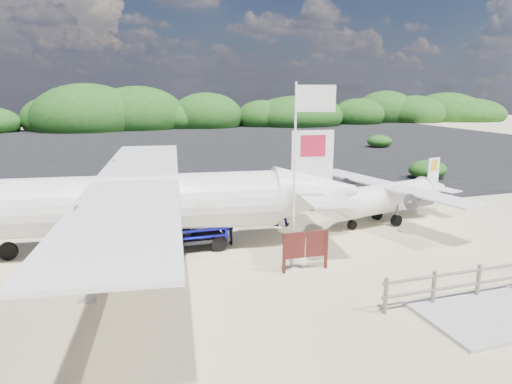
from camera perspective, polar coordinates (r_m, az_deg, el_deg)
ground at (r=15.97m, az=-3.60°, el=-8.44°), size 160.00×160.00×0.00m
asphalt_apron at (r=44.96m, az=-13.11°, el=5.15°), size 90.00×50.00×0.04m
walkway_pad at (r=13.69m, az=27.19°, el=-13.71°), size 3.50×2.50×0.10m
vegetation_band at (r=69.77m, az=-14.91°, el=7.70°), size 124.00×8.00×4.40m
fence at (r=14.65m, az=25.83°, el=-11.81°), size 6.40×2.00×1.10m
baggage_cart at (r=17.14m, az=-8.31°, el=-7.04°), size 2.79×1.61×1.39m
flagpole at (r=15.22m, az=4.61°, el=-9.56°), size 1.30×0.87×5.99m
signboard at (r=15.13m, az=6.14°, el=-9.74°), size 1.65×0.20×1.35m
crew_a at (r=20.64m, az=-3.86°, el=-0.96°), size 0.74×0.60×1.74m
crew_b at (r=19.55m, az=2.91°, el=-1.51°), size 1.09×0.96×1.89m
crew_c at (r=17.17m, az=-3.45°, el=-4.24°), size 0.90×0.41×1.51m
aircraft_large at (r=39.59m, az=4.63°, el=4.43°), size 20.41×20.41×5.45m
aircraft_small at (r=52.09m, az=-20.70°, el=5.67°), size 8.41×8.41×2.55m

